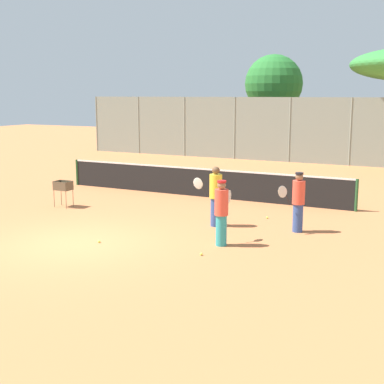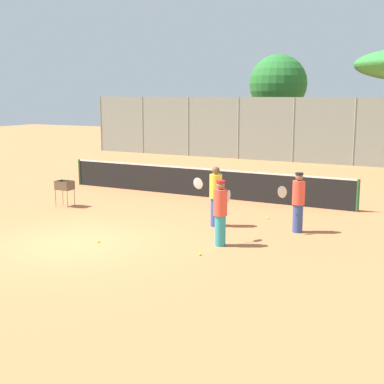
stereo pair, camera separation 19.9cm
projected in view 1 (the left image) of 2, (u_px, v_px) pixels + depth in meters
The scene contains 12 objects.
ground_plane at pixel (76, 244), 13.62m from camera, with size 80.00×80.00×0.00m, color #C67242.
tennis_net at pixel (199, 182), 19.78m from camera, with size 11.46×0.10×1.07m.
back_fence at pixel (290, 130), 29.55m from camera, with size 26.41×0.08×3.58m.
tree_0 at pixel (274, 84), 34.63m from camera, with size 3.74×3.74×6.27m.
player_white_outfit at pixel (298, 201), 14.64m from camera, with size 0.64×0.75×1.66m.
player_red_cap at pixel (215, 196), 15.29m from camera, with size 0.92×0.36×1.73m.
player_yellow_shirt at pixel (222, 212), 13.32m from camera, with size 0.34×0.90×1.66m.
ball_cart at pixel (63, 188), 17.94m from camera, with size 0.56×0.41×0.88m.
tennis_ball_0 at pixel (99, 241), 13.70m from camera, with size 0.07×0.07×0.07m, color #D1E54C.
tennis_ball_1 at pixel (201, 254), 12.63m from camera, with size 0.07×0.07×0.07m, color #D1E54C.
tennis_ball_3 at pixel (267, 218), 16.34m from camera, with size 0.07×0.07×0.07m, color #D1E54C.
parked_car at pixel (283, 146), 32.05m from camera, with size 4.20×1.70×1.60m.
Camera 1 is at (8.59, -10.39, 3.77)m, focal length 50.00 mm.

